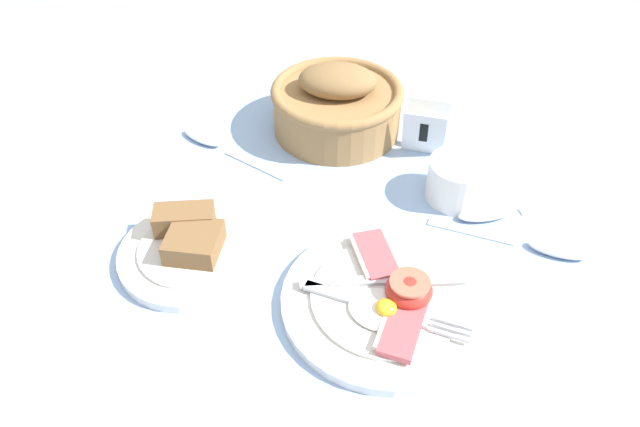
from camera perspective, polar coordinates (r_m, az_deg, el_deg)
ground_plane at (r=0.72m, az=-0.27°, el=-6.35°), size 3.00×3.00×0.00m
breakfast_plate at (r=0.70m, az=6.22°, el=-7.86°), size 0.23×0.23×0.04m
bread_plate at (r=0.76m, az=-11.70°, el=-3.00°), size 0.17×0.17×0.04m
sugar_cup at (r=0.83m, az=12.58°, el=3.09°), size 0.08×0.08×0.06m
bread_basket at (r=0.94m, az=1.57°, el=9.99°), size 0.20×0.20×0.11m
number_card at (r=0.91m, az=9.55°, el=7.59°), size 0.07×0.05×0.07m
teaspoon_by_saucer at (r=0.80m, az=18.99°, el=-2.70°), size 0.19×0.03×0.01m
teaspoon_near_cup at (r=0.84m, az=16.49°, el=0.12°), size 0.17×0.12×0.01m
teaspoon_stray at (r=0.93m, az=-9.49°, el=6.30°), size 0.19×0.06×0.01m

